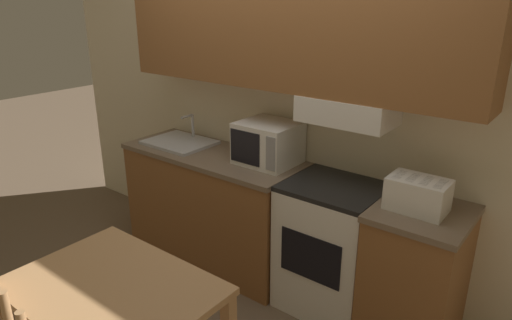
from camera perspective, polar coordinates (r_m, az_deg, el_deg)
name	(u,v)px	position (r m, az deg, el deg)	size (l,w,h in m)	color
ground_plane	(292,263)	(3.76, 4.47, -12.72)	(16.00, 16.00, 0.00)	brown
wall_back	(293,72)	(3.14, 4.71, 10.93)	(4.98, 0.38, 2.55)	beige
lower_counter_main	(214,206)	(3.65, -5.26, -5.71)	(1.47, 0.58, 0.89)	brown
lower_counter_right_stub	(414,278)	(2.94, 19.19, -13.81)	(0.52, 0.58, 0.89)	brown
stove_range	(331,247)	(3.12, 9.33, -10.69)	(0.60, 0.54, 0.89)	white
microwave	(268,143)	(3.21, 1.52, 2.15)	(0.40, 0.37, 0.30)	white
toaster	(418,194)	(2.68, 19.56, -4.06)	(0.33, 0.22, 0.19)	white
sink_basin	(180,142)	(3.72, -9.52, 2.25)	(0.52, 0.41, 0.22)	#B7BABF
dining_table	(114,309)	(2.33, -17.30, -17.31)	(0.95, 0.69, 0.78)	tan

